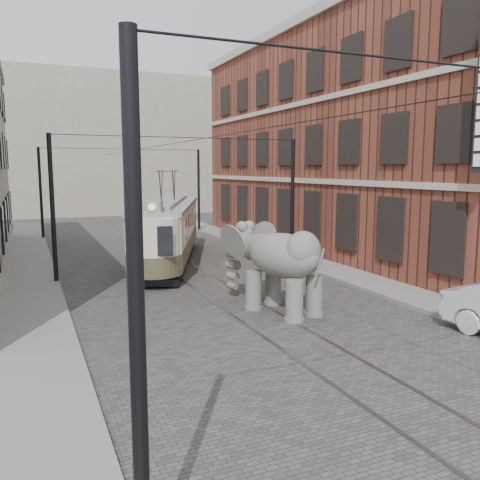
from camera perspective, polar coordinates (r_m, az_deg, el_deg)
name	(u,v)px	position (r m, az deg, el deg)	size (l,w,h in m)	color
ground	(243,307)	(17.07, 0.37, -7.60)	(120.00, 120.00, 0.00)	#494643
tram_rails	(243,306)	(17.06, 0.37, -7.56)	(1.54, 80.00, 0.02)	slate
sidewalk_right	(386,288)	(20.15, 16.27, -5.26)	(2.00, 60.00, 0.15)	slate
sidewalk_left	(36,329)	(15.72, -22.20, -9.32)	(2.00, 60.00, 0.15)	slate
brick_building	(356,144)	(29.83, 13.10, 10.57)	(8.00, 26.00, 12.00)	#5E2B1F
distant_block	(90,146)	(55.49, -16.74, 10.25)	(28.00, 10.00, 14.00)	gray
catenary	(191,208)	(21.10, -5.60, 3.67)	(11.00, 30.20, 6.00)	black
tram	(168,217)	(24.96, -8.19, 2.64)	(2.36, 11.44, 4.54)	beige
elephant	(283,269)	(16.15, 4.96, -3.29)	(2.59, 4.69, 2.87)	#65625D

